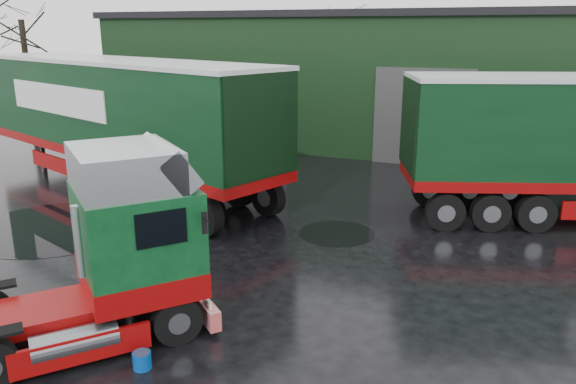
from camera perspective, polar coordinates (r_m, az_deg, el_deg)
The scene contains 9 objects.
ground at distance 12.15m, azimuth -7.25°, elevation -10.76°, with size 100.00×100.00×0.00m, color black.
warehouse at distance 29.70m, azimuth 15.45°, elevation 11.12°, with size 32.40×12.40×6.30m.
hero_tractor at distance 10.53m, azimuth -23.57°, elevation -5.83°, with size 2.42×5.71×3.55m, color #0B401C, non-canonical shape.
trailer_left at distance 20.80m, azimuth -16.96°, elevation 6.64°, with size 3.01×14.69×4.56m, color silver, non-canonical shape.
wash_bucket at distance 10.11m, azimuth -14.61°, elevation -16.22°, with size 0.31×0.31×0.29m, color #063E97.
tree_left at distance 31.00m, azimuth -25.11°, elevation 12.43°, with size 4.40×4.40×8.50m, color black, non-canonical shape.
tree_back_a at distance 41.03m, azimuth 5.85°, elevation 15.08°, with size 4.40×4.40×9.50m, color black, non-canonical shape.
puddle_1 at distance 15.78m, azimuth 4.96°, elevation -4.19°, with size 2.11×2.11×0.01m, color black.
puddle_2 at distance 17.54m, azimuth -22.40°, elevation -3.28°, with size 4.85×4.85×0.01m, color black.
Camera 1 is at (5.38, -9.42, 5.48)m, focal length 35.00 mm.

